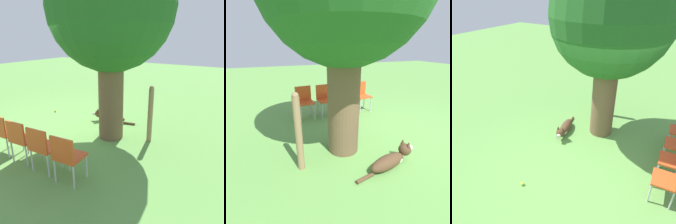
# 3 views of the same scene
# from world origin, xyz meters

# --- Properties ---
(ground_plane) EXTENTS (30.00, 30.00, 0.00)m
(ground_plane) POSITION_xyz_m (0.00, 0.00, 0.00)
(ground_plane) COLOR #609947
(dog) EXTENTS (0.42, 1.24, 0.39)m
(dog) POSITION_xyz_m (-0.76, 0.85, 0.13)
(dog) COLOR #513823
(dog) RESTS_ON ground_plane
(fence_post) EXTENTS (0.11, 0.11, 1.31)m
(fence_post) POSITION_xyz_m (-0.27, 2.28, 0.66)
(fence_post) COLOR #937551
(fence_post) RESTS_ON ground_plane
(red_chair_0) EXTENTS (0.46, 0.48, 0.87)m
(red_chair_0) POSITION_xyz_m (1.88, 0.04, 0.52)
(red_chair_0) COLOR #D14C1E
(red_chair_0) RESTS_ON ground_plane
(red_chair_1) EXTENTS (0.46, 0.48, 0.87)m
(red_chair_1) POSITION_xyz_m (1.89, 0.62, 0.52)
(red_chair_1) COLOR #D14C1E
(red_chair_1) RESTS_ON ground_plane
(red_chair_2) EXTENTS (0.46, 0.48, 0.87)m
(red_chair_2) POSITION_xyz_m (1.89, 1.20, 0.52)
(red_chair_2) COLOR #D14C1E
(red_chair_2) RESTS_ON ground_plane
(red_chair_3) EXTENTS (0.46, 0.48, 0.87)m
(red_chair_3) POSITION_xyz_m (1.90, 1.79, 0.52)
(red_chair_3) COLOR #D14C1E
(red_chair_3) RESTS_ON ground_plane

